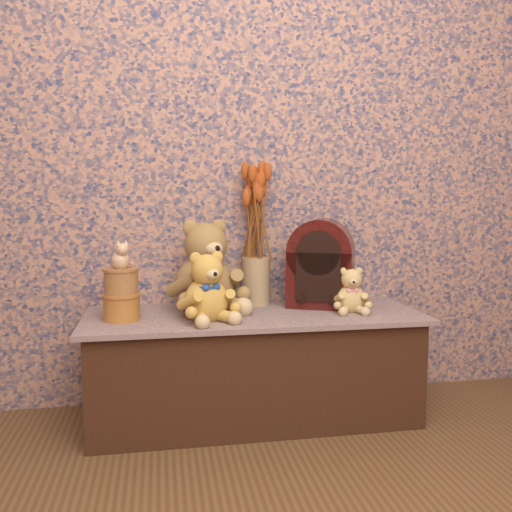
{
  "coord_description": "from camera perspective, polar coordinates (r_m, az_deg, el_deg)",
  "views": [
    {
      "loc": [
        -0.37,
        -0.89,
        0.92
      ],
      "look_at": [
        0.0,
        1.19,
        0.69
      ],
      "focal_mm": 37.87,
      "sensor_mm": 36.0,
      "label": 1
    }
  ],
  "objects": [
    {
      "name": "biscuit_tin_upper",
      "position": [
        2.13,
        -14.06,
        -2.65
      ],
      "size": [
        0.17,
        0.17,
        0.1
      ],
      "primitive_type": "cylinder",
      "rotation": [
        0.0,
        0.0,
        0.39
      ],
      "color": "tan",
      "rests_on": "biscuit_tin_lower"
    },
    {
      "name": "display_shelf",
      "position": [
        2.28,
        -0.22,
        -11.49
      ],
      "size": [
        1.36,
        0.53,
        0.45
      ],
      "primitive_type": "cube",
      "color": "navy",
      "rests_on": "ground"
    },
    {
      "name": "cat_figurine",
      "position": [
        2.12,
        -14.14,
        0.2
      ],
      "size": [
        0.11,
        0.11,
        0.11
      ],
      "primitive_type": null,
      "rotation": [
        0.0,
        0.0,
        0.36
      ],
      "color": "silver",
      "rests_on": "biscuit_tin_upper"
    },
    {
      "name": "teddy_large",
      "position": [
        2.25,
        -5.51,
        -0.63
      ],
      "size": [
        0.44,
        0.47,
        0.41
      ],
      "primitive_type": null,
      "rotation": [
        0.0,
        0.0,
        0.37
      ],
      "color": "olive",
      "rests_on": "display_shelf"
    },
    {
      "name": "biscuit_tin_lower",
      "position": [
        2.15,
        -13.99,
        -5.29
      ],
      "size": [
        0.17,
        0.17,
        0.1
      ],
      "primitive_type": "cylinder",
      "rotation": [
        0.0,
        0.0,
        0.3
      ],
      "color": "gold",
      "rests_on": "display_shelf"
    },
    {
      "name": "ceramic_vase",
      "position": [
        2.38,
        0.01,
        -2.66
      ],
      "size": [
        0.13,
        0.13,
        0.21
      ],
      "primitive_type": "cylinder",
      "rotation": [
        0.0,
        0.0,
        0.01
      ],
      "color": "tan",
      "rests_on": "display_shelf"
    },
    {
      "name": "teddy_medium",
      "position": [
        2.08,
        -5.29,
        -2.9
      ],
      "size": [
        0.3,
        0.33,
        0.29
      ],
      "primitive_type": null,
      "rotation": [
        0.0,
        0.0,
        0.32
      ],
      "color": "gold",
      "rests_on": "display_shelf"
    },
    {
      "name": "cathedral_radio",
      "position": [
        2.35,
        6.88,
        -0.71
      ],
      "size": [
        0.33,
        0.29,
        0.38
      ],
      "primitive_type": null,
      "rotation": [
        0.0,
        0.0,
        -0.41
      ],
      "color": "#350B09",
      "rests_on": "display_shelf"
    },
    {
      "name": "teddy_small",
      "position": [
        2.26,
        9.99,
        -3.33
      ],
      "size": [
        0.19,
        0.21,
        0.2
      ],
      "primitive_type": null,
      "rotation": [
        0.0,
        0.0,
        -0.17
      ],
      "color": "tan",
      "rests_on": "display_shelf"
    },
    {
      "name": "dried_stalks",
      "position": [
        2.35,
        0.01,
        4.99
      ],
      "size": [
        0.28,
        0.28,
        0.43
      ],
      "primitive_type": null,
      "rotation": [
        0.0,
        0.0,
        -0.3
      ],
      "color": "#AC481B",
      "rests_on": "ceramic_vase"
    }
  ]
}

